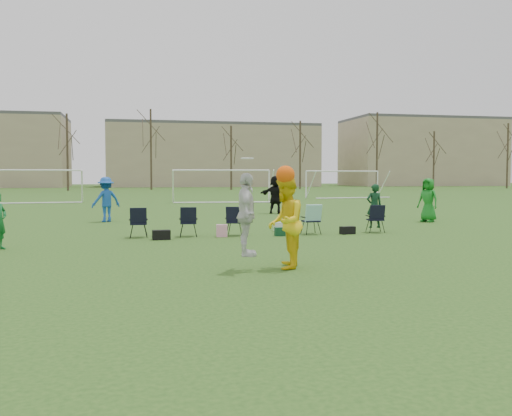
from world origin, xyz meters
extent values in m
plane|color=#224916|center=(0.00, 0.00, 0.00)|extent=(260.00, 260.00, 0.00)
imported|color=#164CAB|center=(-3.73, 14.52, 0.97)|extent=(1.43, 1.16, 1.93)
imported|color=#15761D|center=(9.83, 11.60, 0.94)|extent=(0.98, 1.10, 1.88)
imported|color=black|center=(4.73, 18.20, 1.00)|extent=(1.85, 1.55, 1.99)
imported|color=silver|center=(-0.30, 0.80, 1.18)|extent=(0.58, 1.07, 1.73)
imported|color=yellow|center=(0.57, 0.91, 0.99)|extent=(1.01, 1.14, 1.97)
sphere|color=#F4550C|center=(0.57, 0.91, 2.00)|extent=(0.39, 0.39, 0.39)
cylinder|color=white|center=(-0.29, 0.75, 2.34)|extent=(0.27, 0.27, 0.04)
imported|color=#0E341B|center=(5.71, 7.91, 0.92)|extent=(0.58, 0.39, 1.55)
cube|color=black|center=(-1.75, 7.05, 0.15)|extent=(0.56, 0.32, 0.30)
cube|color=pink|center=(0.21, 7.46, 0.20)|extent=(0.39, 0.28, 0.40)
cube|color=#103D21|center=(2.19, 7.35, 0.14)|extent=(0.47, 0.31, 0.28)
cube|color=white|center=(2.53, 8.92, 0.16)|extent=(0.46, 0.36, 0.32)
cylinder|color=white|center=(3.12, 8.58, 0.15)|extent=(0.26, 0.26, 0.30)
cube|color=black|center=(4.53, 7.44, 0.13)|extent=(0.54, 0.34, 0.26)
cube|color=black|center=(-2.43, 7.88, 0.48)|extent=(0.62, 0.62, 0.96)
cube|color=black|center=(-0.84, 7.85, 0.48)|extent=(0.65, 0.65, 0.96)
cube|color=black|center=(0.71, 7.81, 0.48)|extent=(0.76, 0.76, 0.96)
cube|color=black|center=(3.31, 7.71, 0.48)|extent=(0.64, 0.64, 0.96)
cube|color=black|center=(5.71, 7.81, 0.48)|extent=(0.68, 0.68, 0.96)
cylinder|color=white|center=(-6.36, 34.32, 1.20)|extent=(0.12, 0.12, 2.40)
cylinder|color=white|center=(-10.00, 34.00, 2.40)|extent=(7.28, 0.76, 0.12)
cylinder|color=white|center=(0.36, 32.25, 1.20)|extent=(0.12, 0.12, 2.40)
cylinder|color=white|center=(7.64, 31.75, 1.20)|extent=(0.12, 0.12, 2.40)
cylinder|color=white|center=(4.00, 32.00, 2.40)|extent=(7.29, 0.63, 0.12)
cylinder|color=white|center=(12.39, 37.49, 1.20)|extent=(0.12, 0.12, 2.40)
cylinder|color=white|center=(19.61, 38.51, 1.20)|extent=(0.12, 0.12, 2.40)
cylinder|color=white|center=(16.00, 38.00, 2.40)|extent=(7.25, 1.13, 0.12)
cylinder|color=#382B21|center=(-11.00, 68.50, 5.10)|extent=(0.28, 0.28, 10.20)
cylinder|color=#382B21|center=(0.00, 71.50, 5.70)|extent=(0.28, 0.28, 11.40)
cylinder|color=#382B21|center=(11.00, 68.50, 4.50)|extent=(0.28, 0.28, 9.00)
cylinder|color=#382B21|center=(22.00, 71.50, 5.10)|extent=(0.28, 0.28, 10.20)
cylinder|color=#382B21|center=(33.00, 68.50, 5.70)|extent=(0.28, 0.28, 11.40)
cylinder|color=#382B21|center=(44.00, 71.50, 4.50)|extent=(0.28, 0.28, 9.00)
cylinder|color=#382B21|center=(55.00, 68.50, 5.10)|extent=(0.28, 0.28, 10.20)
cube|color=tan|center=(12.00, 96.00, 5.50)|extent=(38.00, 16.00, 11.00)
cube|color=tan|center=(55.00, 96.00, 6.50)|extent=(30.00, 16.00, 13.00)
camera|label=1|loc=(-2.61, -10.77, 1.98)|focal=40.00mm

